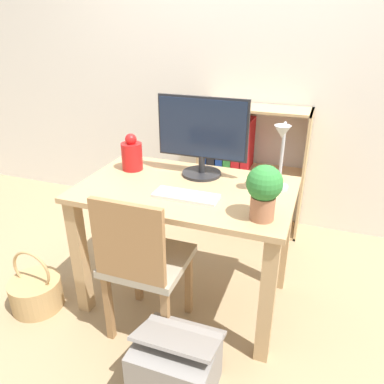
# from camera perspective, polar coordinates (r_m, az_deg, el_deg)

# --- Properties ---
(ground_plane) EXTENTS (10.00, 10.00, 0.00)m
(ground_plane) POSITION_cam_1_polar(r_m,az_deg,el_deg) (2.42, -0.84, -15.50)
(ground_plane) COLOR #997F5B
(wall_back) EXTENTS (8.00, 0.05, 2.60)m
(wall_back) POSITION_cam_1_polar(r_m,az_deg,el_deg) (2.98, 7.55, 19.63)
(wall_back) COLOR silver
(wall_back) RESTS_ON ground_plane
(desk) EXTENTS (1.15, 0.71, 0.74)m
(desk) POSITION_cam_1_polar(r_m,az_deg,el_deg) (2.08, -0.94, -2.99)
(desk) COLOR tan
(desk) RESTS_ON ground_plane
(monitor) EXTENTS (0.52, 0.23, 0.45)m
(monitor) POSITION_cam_1_polar(r_m,az_deg,el_deg) (2.09, 1.57, 8.99)
(monitor) COLOR #232326
(monitor) RESTS_ON desk
(keyboard) EXTENTS (0.33, 0.12, 0.02)m
(keyboard) POSITION_cam_1_polar(r_m,az_deg,el_deg) (1.90, -0.91, -0.58)
(keyboard) COLOR silver
(keyboard) RESTS_ON desk
(vase) EXTENTS (0.12, 0.12, 0.22)m
(vase) POSITION_cam_1_polar(r_m,az_deg,el_deg) (2.25, -9.15, 5.66)
(vase) COLOR red
(vase) RESTS_ON desk
(desk_lamp) EXTENTS (0.10, 0.19, 0.37)m
(desk_lamp) POSITION_cam_1_polar(r_m,az_deg,el_deg) (1.91, 13.43, 5.94)
(desk_lamp) COLOR #B7B7BC
(desk_lamp) RESTS_ON desk
(potted_plant) EXTENTS (0.16, 0.16, 0.26)m
(potted_plant) POSITION_cam_1_polar(r_m,az_deg,el_deg) (1.67, 10.92, 0.42)
(potted_plant) COLOR #9E6647
(potted_plant) RESTS_ON desk
(chair) EXTENTS (0.40, 0.40, 0.85)m
(chair) POSITION_cam_1_polar(r_m,az_deg,el_deg) (1.92, -7.55, -10.39)
(chair) COLOR #9E937F
(chair) RESTS_ON ground_plane
(bookshelf) EXTENTS (0.81, 0.28, 0.98)m
(bookshelf) POSITION_cam_1_polar(r_m,az_deg,el_deg) (2.99, 6.28, 4.09)
(bookshelf) COLOR tan
(bookshelf) RESTS_ON ground_plane
(basket) EXTENTS (0.30, 0.30, 0.38)m
(basket) POSITION_cam_1_polar(r_m,az_deg,el_deg) (2.47, -22.66, -13.86)
(basket) COLOR tan
(basket) RESTS_ON ground_plane
(storage_box) EXTENTS (0.37, 0.34, 0.33)m
(storage_box) POSITION_cam_1_polar(r_m,az_deg,el_deg) (1.87, -2.52, -24.90)
(storage_box) COLOR gray
(storage_box) RESTS_ON ground_plane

